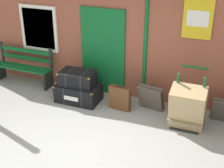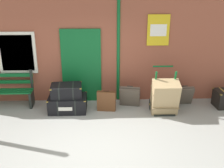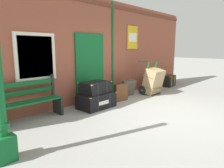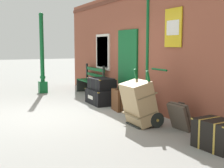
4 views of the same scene
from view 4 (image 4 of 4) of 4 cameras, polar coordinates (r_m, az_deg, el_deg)
name	(u,v)px [view 4 (image 4 of 4)]	position (r m, az deg, el deg)	size (l,w,h in m)	color
ground_plane	(46,115)	(7.69, -11.90, -5.60)	(60.00, 60.00, 0.00)	gray
brick_facade	(140,48)	(8.50, 5.18, 6.59)	(10.40, 0.35, 3.20)	brown
lamp_post	(42,63)	(11.19, -12.63, 3.75)	(0.28, 0.28, 2.79)	#0F5B28
platform_bench	(91,81)	(10.69, -3.85, 0.51)	(1.60, 0.43, 1.01)	#0F5B28
steamer_trunk_base	(102,97)	(8.93, -1.91, -2.31)	(1.01, 0.67, 0.43)	black
steamer_trunk_middle	(102,84)	(8.90, -1.89, 0.06)	(0.85, 0.61, 0.33)	black
porters_trolley	(146,112)	(6.64, 6.27, -5.13)	(0.71, 0.67, 1.18)	black
large_brown_trunk	(139,103)	(6.51, 4.96, -3.48)	(0.70, 0.64, 0.96)	tan
suitcase_slate	(117,100)	(7.98, 0.92, -2.97)	(0.51, 0.19, 0.59)	brown
suitcase_beige	(138,103)	(7.52, 4.77, -3.46)	(0.60, 0.42, 0.60)	#51473D
suitcase_oxblood	(180,117)	(6.31, 12.30, -5.86)	(0.51, 0.34, 0.56)	#51473D
corner_trunk	(217,135)	(5.37, 18.61, -8.78)	(0.73, 0.55, 0.49)	black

